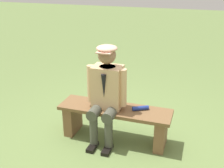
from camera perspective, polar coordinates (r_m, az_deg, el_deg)
The scene contains 4 objects.
ground_plane at distance 4.09m, azimuth 0.56°, elevation -11.03°, with size 30.00×30.00×0.00m, color olive.
bench at distance 3.92m, azimuth 0.58°, elevation -7.08°, with size 1.55×0.43×0.49m.
seated_man at distance 3.71m, azimuth -1.19°, elevation -1.29°, with size 0.56×0.59×1.37m.
rolled_magazine at distance 3.79m, azimuth 5.82°, elevation -4.92°, with size 0.06×0.06×0.22m, color navy.
Camera 1 is at (-1.04, 3.26, 2.24)m, focal length 44.83 mm.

